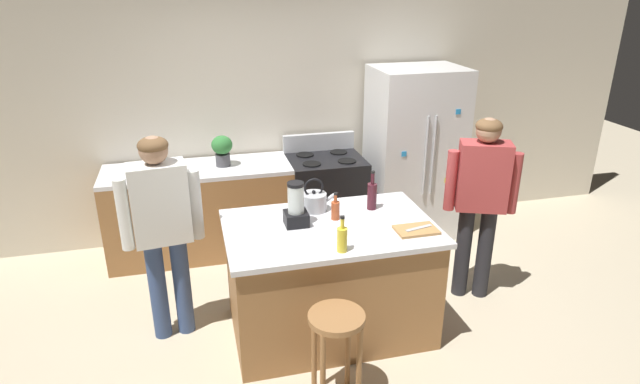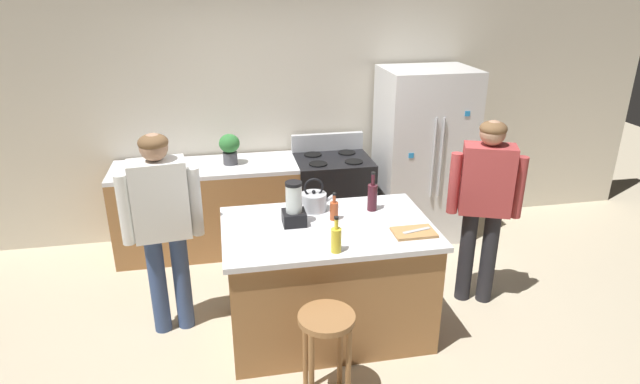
% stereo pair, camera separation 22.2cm
% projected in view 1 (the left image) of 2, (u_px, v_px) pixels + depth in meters
% --- Properties ---
extents(ground_plane, '(14.00, 14.00, 0.00)m').
position_uv_depth(ground_plane, '(329.00, 328.00, 4.25)').
color(ground_plane, beige).
extents(back_wall, '(8.00, 0.10, 2.70)m').
position_uv_depth(back_wall, '(281.00, 108.00, 5.49)').
color(back_wall, beige).
rests_on(back_wall, ground_plane).
extents(kitchen_island, '(1.55, 0.99, 0.91)m').
position_uv_depth(kitchen_island, '(330.00, 279.00, 4.08)').
color(kitchen_island, '#9E6B3D').
rests_on(kitchen_island, ground_plane).
extents(back_counter_run, '(2.00, 0.64, 0.91)m').
position_uv_depth(back_counter_run, '(212.00, 210.00, 5.29)').
color(back_counter_run, '#9E6B3D').
rests_on(back_counter_run, ground_plane).
extents(refrigerator, '(0.90, 0.73, 1.78)m').
position_uv_depth(refrigerator, '(414.00, 153.00, 5.56)').
color(refrigerator, silver).
rests_on(refrigerator, ground_plane).
extents(stove_range, '(0.76, 0.65, 1.09)m').
position_uv_depth(stove_range, '(325.00, 199.00, 5.53)').
color(stove_range, black).
rests_on(stove_range, ground_plane).
extents(person_by_island_left, '(0.60, 0.27, 1.61)m').
position_uv_depth(person_by_island_left, '(162.00, 221.00, 3.84)').
color(person_by_island_left, '#384C7A').
rests_on(person_by_island_left, ground_plane).
extents(person_by_sink_right, '(0.58, 0.35, 1.59)m').
position_uv_depth(person_by_sink_right, '(481.00, 193.00, 4.35)').
color(person_by_sink_right, '#26262B').
rests_on(person_by_sink_right, ground_plane).
extents(bar_stool, '(0.36, 0.36, 0.67)m').
position_uv_depth(bar_stool, '(336.00, 335.00, 3.33)').
color(bar_stool, '#9E6B3D').
rests_on(bar_stool, ground_plane).
extents(potted_plant, '(0.20, 0.20, 0.30)m').
position_uv_depth(potted_plant, '(222.00, 149.00, 5.09)').
color(potted_plant, '#4C4C51').
rests_on(potted_plant, back_counter_run).
extents(blender_appliance, '(0.17, 0.17, 0.33)m').
position_uv_depth(blender_appliance, '(296.00, 207.00, 3.87)').
color(blender_appliance, black).
rests_on(blender_appliance, kitchen_island).
extents(bottle_wine, '(0.08, 0.08, 0.32)m').
position_uv_depth(bottle_wine, '(372.00, 195.00, 4.15)').
color(bottle_wine, '#471923').
rests_on(bottle_wine, kitchen_island).
extents(bottle_soda, '(0.07, 0.07, 0.26)m').
position_uv_depth(bottle_soda, '(342.00, 239.00, 3.51)').
color(bottle_soda, yellow).
rests_on(bottle_soda, kitchen_island).
extents(bottle_cooking_sauce, '(0.06, 0.06, 0.22)m').
position_uv_depth(bottle_cooking_sauce, '(335.00, 210.00, 3.99)').
color(bottle_cooking_sauce, '#B24C26').
rests_on(bottle_cooking_sauce, kitchen_island).
extents(tea_kettle, '(0.28, 0.20, 0.27)m').
position_uv_depth(tea_kettle, '(314.00, 201.00, 4.14)').
color(tea_kettle, '#B7BABF').
rests_on(tea_kettle, kitchen_island).
extents(cutting_board, '(0.30, 0.20, 0.02)m').
position_uv_depth(cutting_board, '(416.00, 230.00, 3.82)').
color(cutting_board, '#B7844C').
rests_on(cutting_board, kitchen_island).
extents(chef_knife, '(0.22, 0.08, 0.01)m').
position_uv_depth(chef_knife, '(419.00, 228.00, 3.82)').
color(chef_knife, '#B7BABF').
rests_on(chef_knife, cutting_board).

